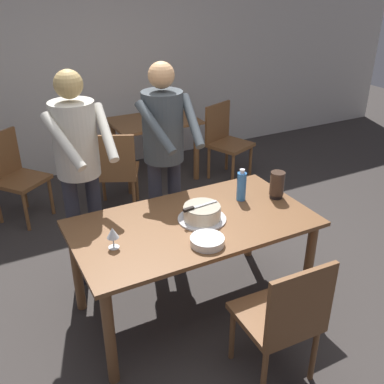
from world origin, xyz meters
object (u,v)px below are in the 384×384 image
(cake_on_platter, at_px, (202,213))
(person_standing_beside, at_px, (78,159))
(background_chair_3, at_px, (225,139))
(plate_stack, at_px, (207,241))
(background_table, at_px, (154,133))
(background_chair_2, at_px, (115,169))
(water_bottle, at_px, (241,186))
(background_chair_1, at_px, (14,174))
(chair_near_side, at_px, (283,317))
(wine_glass_near, at_px, (113,233))
(cake_knife, at_px, (193,208))
(main_dining_table, at_px, (193,234))
(person_cutting_cake, at_px, (164,145))
(hurricane_lamp, at_px, (277,185))

(cake_on_platter, xyz_separation_m, person_standing_beside, (-0.65, 0.70, 0.27))
(cake_on_platter, xyz_separation_m, background_chair_3, (1.41, 1.96, -0.31))
(plate_stack, distance_m, background_table, 2.72)
(background_chair_2, height_order, background_chair_3, same)
(plate_stack, distance_m, water_bottle, 0.68)
(plate_stack, xyz_separation_m, background_chair_3, (1.53, 2.24, -0.28))
(cake_on_platter, bearing_deg, background_chair_1, 115.94)
(person_standing_beside, bearing_deg, chair_near_side, -64.00)
(cake_on_platter, distance_m, wine_glass_near, 0.66)
(person_standing_beside, bearing_deg, background_table, 51.61)
(cake_knife, xyz_separation_m, person_standing_beside, (-0.58, 0.71, 0.21))
(background_table, bearing_deg, cake_on_platter, -105.22)
(plate_stack, distance_m, wine_glass_near, 0.59)
(water_bottle, height_order, background_chair_3, water_bottle)
(cake_knife, distance_m, water_bottle, 0.50)
(background_table, bearing_deg, main_dining_table, -106.74)
(cake_knife, xyz_separation_m, background_table, (0.70, 2.33, -0.29))
(chair_near_side, xyz_separation_m, background_table, (0.54, 3.14, 0.09))
(cake_knife, distance_m, wine_glass_near, 0.59)
(wine_glass_near, bearing_deg, plate_stack, -24.25)
(cake_knife, bearing_deg, background_chair_1, 114.25)
(person_cutting_cake, xyz_separation_m, background_chair_2, (-0.10, 1.03, -0.58))
(background_chair_2, bearing_deg, hurricane_lamp, -66.11)
(person_cutting_cake, relative_size, background_table, 1.72)
(chair_near_side, xyz_separation_m, background_chair_1, (-1.10, 2.89, 0.00))
(person_standing_beside, distance_m, background_chair_3, 2.48)
(water_bottle, xyz_separation_m, background_table, (0.22, 2.19, -0.29))
(cake_knife, xyz_separation_m, background_chair_2, (0.00, 1.71, -0.37))
(plate_stack, distance_m, background_chair_1, 2.53)
(background_chair_1, bearing_deg, water_bottle, -53.87)
(cake_on_platter, bearing_deg, background_chair_3, 54.29)
(person_standing_beside, bearing_deg, hurricane_lamp, -26.91)
(cake_on_platter, height_order, hurricane_lamp, hurricane_lamp)
(hurricane_lamp, distance_m, chair_near_side, 1.09)
(cake_knife, bearing_deg, person_standing_beside, 129.19)
(hurricane_lamp, distance_m, background_chair_3, 2.09)
(cake_on_platter, relative_size, background_chair_3, 0.38)
(cake_on_platter, xyz_separation_m, background_chair_2, (-0.07, 1.70, -0.31))
(water_bottle, distance_m, person_cutting_cake, 0.70)
(cake_knife, height_order, hurricane_lamp, hurricane_lamp)
(wine_glass_near, height_order, hurricane_lamp, hurricane_lamp)
(hurricane_lamp, bearing_deg, background_chair_1, 129.48)
(background_chair_1, bearing_deg, background_table, 8.93)
(water_bottle, bearing_deg, background_chair_2, 106.94)
(main_dining_table, distance_m, wine_glass_near, 0.63)
(person_standing_beside, height_order, background_chair_1, person_standing_beside)
(cake_on_platter, height_order, background_table, cake_on_platter)
(wine_glass_near, bearing_deg, person_standing_beside, 89.43)
(main_dining_table, height_order, chair_near_side, chair_near_side)
(cake_on_platter, bearing_deg, hurricane_lamp, 3.01)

